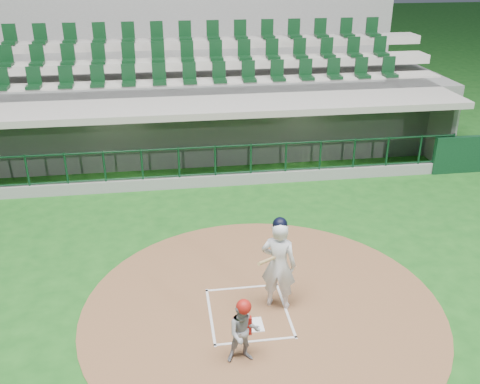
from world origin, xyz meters
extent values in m
plane|color=#154C16|center=(0.00, 0.00, 0.00)|extent=(120.00, 120.00, 0.00)
cylinder|color=brown|center=(0.30, -0.20, 0.01)|extent=(7.20, 7.20, 0.01)
cube|color=white|center=(0.00, -0.70, 0.02)|extent=(0.43, 0.43, 0.02)
cube|color=silver|center=(-0.75, -0.30, 0.02)|extent=(0.05, 1.80, 0.01)
cube|color=silver|center=(0.75, -0.30, 0.02)|extent=(0.05, 1.80, 0.01)
cube|color=white|center=(0.00, 0.55, 0.02)|extent=(1.55, 0.05, 0.01)
cube|color=silver|center=(0.00, -1.15, 0.02)|extent=(1.55, 0.05, 0.01)
cube|color=slate|center=(0.00, 7.50, -0.55)|extent=(15.00, 3.00, 0.10)
cube|color=slate|center=(0.00, 9.10, 0.85)|extent=(15.00, 0.20, 2.70)
cube|color=#B4AFA0|center=(0.00, 8.98, 1.10)|extent=(13.50, 0.04, 0.90)
cube|color=gray|center=(7.50, 7.50, 0.85)|extent=(0.20, 3.00, 2.70)
cube|color=gray|center=(0.00, 7.25, 2.30)|extent=(15.40, 3.50, 0.20)
cube|color=gray|center=(0.00, 5.95, 0.15)|extent=(15.00, 0.15, 0.40)
cube|color=black|center=(0.00, 5.95, 1.73)|extent=(15.00, 0.01, 0.95)
cube|color=brown|center=(0.00, 8.55, -0.28)|extent=(12.75, 0.40, 0.45)
cube|color=white|center=(-3.00, 7.50, 2.17)|extent=(1.30, 0.35, 0.04)
cube|color=white|center=(3.00, 7.50, 2.17)|extent=(1.30, 0.35, 0.04)
cube|color=black|center=(7.80, 5.90, 0.60)|extent=(1.80, 0.18, 1.20)
imported|color=#B12013|center=(-4.06, 8.25, 0.32)|extent=(1.08, 0.64, 1.65)
imported|color=#AF1214|center=(-2.69, 8.08, 0.41)|extent=(1.08, 0.46, 1.83)
imported|color=maroon|center=(2.60, 8.37, 0.35)|extent=(0.94, 0.72, 1.70)
imported|color=#A41119|center=(4.17, 8.28, 0.36)|extent=(1.61, 0.58, 1.71)
cube|color=slate|center=(0.00, 10.75, 1.15)|extent=(17.00, 6.50, 2.50)
cube|color=#A8A398|center=(0.00, 9.25, 2.30)|extent=(16.60, 0.95, 0.30)
cube|color=#A8A498|center=(0.00, 10.20, 2.85)|extent=(16.60, 0.95, 0.30)
cube|color=#9D968D|center=(0.00, 11.15, 3.40)|extent=(16.60, 0.95, 0.30)
cube|color=slate|center=(0.00, 14.10, 2.53)|extent=(17.00, 0.25, 5.05)
imported|color=silver|center=(0.61, -0.13, 0.96)|extent=(0.82, 0.70, 1.90)
sphere|color=black|center=(0.61, -0.13, 1.85)|extent=(0.28, 0.28, 0.28)
cylinder|color=tan|center=(0.36, -0.38, 1.25)|extent=(0.58, 0.79, 0.39)
imported|color=gray|center=(-0.29, -1.58, 0.60)|extent=(0.57, 0.45, 1.18)
sphere|color=#A51711|center=(-0.29, -1.58, 1.14)|extent=(0.26, 0.26, 0.26)
cube|color=#A81712|center=(-0.29, -1.43, 0.62)|extent=(0.32, 0.10, 0.35)
camera|label=1|loc=(-1.41, -8.77, 6.58)|focal=40.00mm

